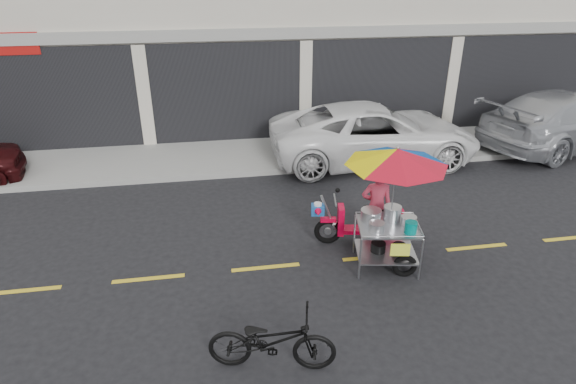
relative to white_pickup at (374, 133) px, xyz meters
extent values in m
plane|color=black|center=(-1.48, -4.56, -0.76)|extent=(90.00, 90.00, 0.00)
cube|color=gray|center=(-1.48, 0.94, -0.69)|extent=(45.00, 3.00, 0.15)
cube|color=black|center=(-1.48, 1.91, 0.69)|extent=(35.28, 0.06, 2.90)
cube|color=gray|center=(-1.48, 1.89, 2.34)|extent=(36.00, 0.12, 0.30)
cube|color=gold|center=(-1.48, -4.56, -0.76)|extent=(42.00, 0.10, 0.01)
imported|color=white|center=(0.00, 0.00, 0.00)|extent=(5.55, 2.65, 1.53)
imported|color=#B3B6BC|center=(5.74, 0.13, 0.04)|extent=(5.93, 3.78, 1.60)
imported|color=black|center=(-3.68, -6.84, -0.33)|extent=(1.76, 0.93, 0.88)
torus|color=black|center=(-2.21, -3.94, -0.51)|extent=(0.53, 0.19, 0.52)
torus|color=black|center=(-0.86, -4.19, -0.51)|extent=(0.53, 0.19, 0.52)
cylinder|color=#9EA0A5|center=(-2.21, -3.94, -0.51)|extent=(0.14, 0.08, 0.13)
cylinder|color=#9EA0A5|center=(-0.86, -4.19, -0.51)|extent=(0.14, 0.08, 0.13)
cube|color=red|center=(-2.21, -3.94, -0.26)|extent=(0.31, 0.16, 0.07)
cylinder|color=#9EA0A5|center=(-2.21, -3.94, -0.12)|extent=(0.34, 0.11, 0.74)
cube|color=red|center=(-1.98, -3.98, -0.26)|extent=(0.16, 0.33, 0.55)
cube|color=red|center=(-1.58, -4.05, -0.47)|extent=(0.77, 0.39, 0.07)
cube|color=red|center=(-1.17, -4.13, -0.26)|extent=(0.72, 0.36, 0.37)
cube|color=black|center=(-1.26, -4.11, -0.05)|extent=(0.63, 0.32, 0.09)
cylinder|color=#9EA0A5|center=(-2.10, -3.96, 0.15)|extent=(0.12, 0.50, 0.03)
sphere|color=black|center=(-2.01, -3.79, 0.26)|extent=(0.09, 0.09, 0.09)
cylinder|color=white|center=(-2.10, -3.96, -0.32)|extent=(0.13, 0.13, 0.05)
cube|color=#19539B|center=(-2.41, -3.90, -0.05)|extent=(0.27, 0.24, 0.18)
cylinder|color=white|center=(-2.41, -3.90, 0.06)|extent=(0.17, 0.17, 0.05)
cone|color=red|center=(-2.44, -4.06, -0.03)|extent=(0.20, 0.23, 0.17)
torus|color=black|center=(-1.18, -5.20, -0.56)|extent=(0.43, 0.17, 0.42)
cylinder|color=#9EA0A5|center=(-1.97, -5.15, -0.37)|extent=(0.04, 0.04, 0.78)
cylinder|color=#9EA0A5|center=(-1.82, -4.34, -0.37)|extent=(0.04, 0.04, 0.78)
cylinder|color=#9EA0A5|center=(-0.97, -5.33, -0.37)|extent=(0.04, 0.04, 0.78)
cylinder|color=#9EA0A5|center=(-0.82, -4.52, -0.37)|extent=(0.04, 0.04, 0.78)
cube|color=#9EA0A5|center=(-1.39, -4.83, -0.49)|extent=(1.14, 0.99, 0.03)
cube|color=#9EA0A5|center=(-1.39, -4.83, 0.02)|extent=(1.14, 0.99, 0.04)
cylinder|color=#9EA0A5|center=(-1.47, -5.24, 0.07)|extent=(1.00, 0.20, 0.02)
cylinder|color=#9EA0A5|center=(-1.32, -4.43, 0.07)|extent=(1.00, 0.20, 0.02)
cylinder|color=#9EA0A5|center=(-1.89, -4.74, 0.07)|extent=(0.17, 0.82, 0.02)
cylinder|color=#9EA0A5|center=(-0.90, -4.92, 0.07)|extent=(0.17, 0.82, 0.02)
cylinder|color=#9EA0A5|center=(-1.32, -4.43, -0.49)|extent=(0.16, 0.68, 0.04)
cylinder|color=#9EA0A5|center=(-1.32, -4.43, -0.03)|extent=(0.16, 0.68, 0.04)
cube|color=#DDEA37|center=(-1.34, -5.29, -0.17)|extent=(0.32, 0.08, 0.23)
cylinder|color=#B7B7BC|center=(-1.63, -4.60, 0.13)|extent=(0.41, 0.41, 0.19)
cylinder|color=#B7B7BC|center=(-1.27, -4.65, 0.16)|extent=(0.35, 0.35, 0.24)
cylinder|color=#B7B7BC|center=(-1.04, -4.85, 0.10)|extent=(0.30, 0.30, 0.14)
cylinder|color=#B7B7BC|center=(-1.65, -4.96, 0.10)|extent=(0.30, 0.30, 0.13)
cylinder|color=#00766F|center=(-1.12, -5.12, 0.14)|extent=(0.24, 0.24, 0.20)
cylinder|color=black|center=(-1.53, -4.81, -0.39)|extent=(0.30, 0.30, 0.17)
cylinder|color=black|center=(-1.17, -4.88, -0.40)|extent=(0.26, 0.26, 0.15)
cylinder|color=#9EA0A5|center=(-1.33, -4.75, 0.70)|extent=(0.03, 0.03, 1.38)
sphere|color=#9EA0A5|center=(-1.33, -4.75, 1.41)|extent=(0.06, 0.06, 0.06)
imported|color=#B93047|center=(-1.35, -4.09, 0.01)|extent=(0.63, 0.47, 1.56)
camera|label=1|loc=(-4.26, -11.57, 4.08)|focal=30.00mm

